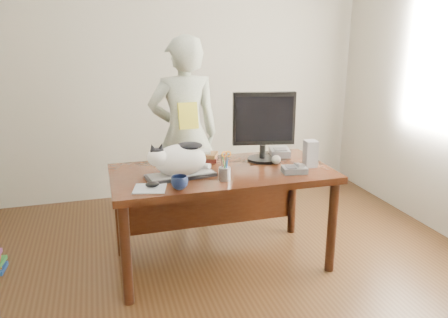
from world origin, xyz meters
TOP-DOWN VIEW (x-y plane):
  - room at (0.00, 0.00)m, footprint 4.50×4.50m
  - desk at (0.00, 0.68)m, footprint 1.60×0.80m
  - keyboard at (-0.32, 0.53)m, footprint 0.50×0.25m
  - cat at (-0.33, 0.53)m, footprint 0.47×0.28m
  - monitor at (0.37, 0.74)m, footprint 0.48×0.27m
  - pen_cup at (-0.04, 0.39)m, footprint 0.09×0.08m
  - mousepad at (-0.56, 0.36)m, footprint 0.24×0.23m
  - mouse at (-0.54, 0.38)m, footprint 0.10×0.08m
  - coffee_mug at (-0.37, 0.30)m, footprint 0.15×0.15m
  - phone at (0.49, 0.40)m, footprint 0.19×0.15m
  - speaker at (0.66, 0.51)m, footprint 0.10×0.11m
  - baseball at (0.44, 0.63)m, footprint 0.07×0.07m
  - book_stack at (-0.07, 0.88)m, footprint 0.26×0.23m
  - calculator at (0.56, 0.85)m, footprint 0.20×0.23m
  - person at (-0.12, 1.37)m, footprint 0.62×0.41m
  - held_book at (-0.12, 1.20)m, footprint 0.16×0.10m

SIDE VIEW (x-z plane):
  - desk at x=0.00m, z-range 0.23..0.98m
  - mousepad at x=-0.56m, z-range 0.75..0.75m
  - keyboard at x=-0.32m, z-range 0.75..0.78m
  - mouse at x=-0.54m, z-range 0.75..0.79m
  - phone at x=0.49m, z-range 0.74..0.82m
  - calculator at x=0.56m, z-range 0.75..0.81m
  - baseball at x=0.44m, z-range 0.75..0.82m
  - book_stack at x=-0.07m, z-range 0.74..0.83m
  - coffee_mug at x=-0.37m, z-range 0.75..0.84m
  - pen_cup at x=-0.04m, z-range 0.70..0.91m
  - speaker at x=0.66m, z-range 0.75..0.95m
  - person at x=-0.12m, z-range 0.00..1.70m
  - cat at x=-0.33m, z-range 0.75..1.02m
  - held_book at x=-0.12m, z-range 0.94..1.16m
  - monitor at x=0.37m, z-range 0.78..1.32m
  - room at x=0.00m, z-range -0.90..3.60m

